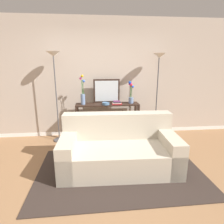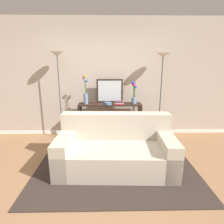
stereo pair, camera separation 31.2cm
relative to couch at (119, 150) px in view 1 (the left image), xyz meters
The scene contains 13 objects.
ground_plane 0.61m from the couch, 132.05° to the right, with size 16.00×16.00×0.02m, color #936B47.
back_wall 1.99m from the couch, 101.93° to the left, with size 12.00×0.15×2.73m.
area_rug 0.34m from the couch, 90.82° to the right, with size 2.67×1.74×0.01m.
couch is the anchor object (origin of this frame).
console_table 1.33m from the couch, 93.74° to the left, with size 1.43×0.34×0.83m.
floor_lamp_left 2.13m from the couch, 133.54° to the left, with size 0.28×0.28×1.96m.
floor_lamp_right 2.04m from the couch, 50.17° to the left, with size 0.28×0.28×1.93m.
wall_mirror 1.64m from the couch, 93.56° to the left, with size 0.60×0.02×0.54m.
vase_tall_flowers 1.62m from the couch, 115.96° to the left, with size 0.12×0.11×0.66m.
vase_short_flowers 1.58m from the couch, 70.85° to the left, with size 0.13×0.12×0.51m.
fruit_bowl 1.32m from the couch, 96.17° to the left, with size 0.16×0.16×0.05m.
book_stack 1.34m from the couch, 84.29° to the left, with size 0.23×0.17×0.08m.
book_row_under_console 1.43m from the couch, 112.65° to the left, with size 0.27×0.18×0.12m.
Camera 1 is at (-0.08, -2.57, 1.77)m, focal length 30.88 mm.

